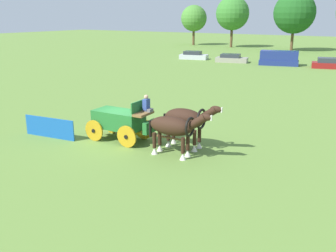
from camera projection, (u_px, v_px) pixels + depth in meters
name	position (u px, v px, depth m)	size (l,w,h in m)	color
ground_plane	(119.00, 140.00, 20.05)	(220.00, 220.00, 0.00)	olive
show_wagon	(121.00, 120.00, 19.68)	(5.53, 1.81, 2.54)	#236B2D
draft_horse_near	(186.00, 120.00, 18.47)	(3.14, 1.09, 2.31)	#331E14
draft_horse_off	(174.00, 128.00, 17.40)	(3.23, 1.00, 2.24)	#331E14
parked_vehicle_a	(193.00, 56.00, 56.04)	(4.37, 2.73, 1.17)	silver
parked_vehicle_b	(231.00, 59.00, 52.44)	(4.64, 2.89, 1.13)	gray
parked_vehicle_c	(279.00, 58.00, 49.18)	(5.26, 3.03, 1.87)	navy
parked_vehicle_d	(330.00, 64.00, 46.52)	(4.59, 2.87, 1.27)	maroon
tree_a	(194.00, 18.00, 80.51)	(5.48, 5.48, 8.33)	brown
tree_b	(233.00, 13.00, 74.55)	(6.54, 6.54, 9.84)	brown
tree_c	(295.00, 13.00, 66.92)	(7.30, 7.30, 10.32)	brown
sponsor_banner	(49.00, 128.00, 20.28)	(3.20, 0.06, 1.10)	#1959B2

